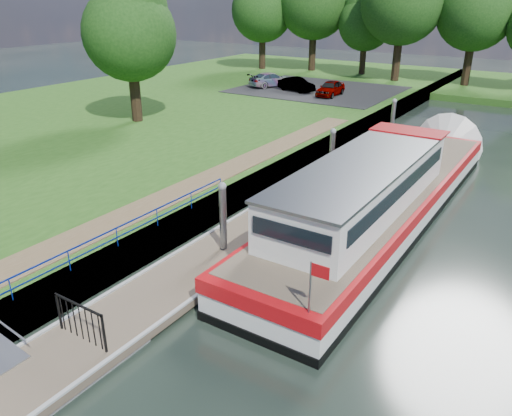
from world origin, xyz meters
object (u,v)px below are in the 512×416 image
Objects in this scene: barge at (386,192)px; car_c at (271,80)px; pontoon at (285,212)px; car_a at (330,88)px; car_b at (296,84)px.

barge is 28.70m from car_c.
car_c reaches higher than pontoon.
pontoon is at bearing -146.14° from barge.
barge is at bearing -61.83° from car_a.
car_a is 6.88m from car_c.
pontoon is 26.00m from car_b.
car_c is at bearing 131.49° from barge.
car_c reaches higher than car_a.
car_b is at bearing -171.17° from car_c.
car_b is at bearing 172.52° from car_a.
car_b is at bearing 127.45° from barge.
car_c is (-6.77, 1.23, 0.01)m from car_a.
barge is 5.73× the size of car_b.
barge is 4.77× the size of car_c.
car_c is at bearing 122.81° from pontoon.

